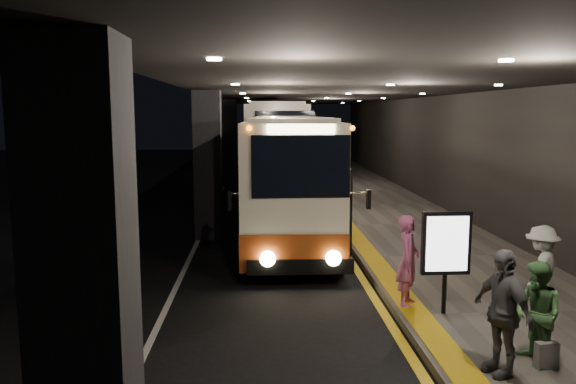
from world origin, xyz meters
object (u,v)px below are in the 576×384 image
object	(u,v)px
info_sign	(446,245)
coach_third	(272,137)
coach_main	(287,180)
coach_second	(279,147)
stanchion_post	(409,272)
passenger_waiting_grey	(502,312)
bag_polka	(546,355)
passenger_waiting_white	(541,270)
passenger_boarding	(408,260)
passenger_waiting_green	(538,314)

from	to	relation	value
info_sign	coach_third	bearing A→B (deg)	93.32
coach_main	coach_second	size ratio (longest dim) A/B	0.87
coach_third	info_sign	world-z (taller)	coach_third
coach_second	coach_third	size ratio (longest dim) A/B	1.05
coach_second	info_sign	world-z (taller)	coach_second
coach_second	stanchion_post	bearing A→B (deg)	-81.72
coach_second	passenger_waiting_grey	distance (m)	22.05
coach_second	passenger_waiting_grey	bearing A→B (deg)	-81.51
bag_polka	info_sign	size ratio (longest dim) A/B	0.21
coach_third	stanchion_post	distance (m)	33.22
coach_second	info_sign	xyz separation A→B (m)	(2.29, -19.57, -0.55)
coach_main	bag_polka	bearing A→B (deg)	-70.54
coach_third	bag_polka	distance (m)	36.46
passenger_waiting_white	passenger_waiting_grey	distance (m)	2.78
coach_third	bag_polka	size ratio (longest dim) A/B	32.41
passenger_waiting_white	info_sign	size ratio (longest dim) A/B	0.87
passenger_boarding	bag_polka	world-z (taller)	passenger_boarding
passenger_boarding	info_sign	world-z (taller)	info_sign
passenger_boarding	bag_polka	xyz separation A→B (m)	(1.28, -2.75, -0.67)
bag_polka	passenger_waiting_grey	bearing A→B (deg)	-172.27
passenger_waiting_grey	stanchion_post	world-z (taller)	passenger_waiting_grey
info_sign	stanchion_post	xyz separation A→B (m)	(-0.41, 0.92, -0.75)
passenger_waiting_green	info_sign	size ratio (longest dim) A/B	0.81
passenger_waiting_white	coach_main	bearing A→B (deg)	-107.60
passenger_waiting_white	stanchion_post	xyz separation A→B (m)	(-2.10, 1.06, -0.30)
passenger_boarding	passenger_waiting_grey	bearing A→B (deg)	-144.35
coach_third	passenger_waiting_green	bearing A→B (deg)	-88.83
coach_main	passenger_waiting_white	xyz separation A→B (m)	(4.15, -7.65, -0.73)
coach_main	coach_second	distance (m)	12.07
info_sign	passenger_waiting_grey	bearing A→B (deg)	-90.47
passenger_waiting_white	info_sign	world-z (taller)	info_sign
bag_polka	passenger_waiting_white	bearing A→B (deg)	65.54
passenger_waiting_grey	passenger_waiting_white	bearing A→B (deg)	123.62
passenger_waiting_green	stanchion_post	distance (m)	3.23
coach_second	passenger_waiting_white	size ratio (longest dim) A/B	8.06
passenger_waiting_grey	info_sign	size ratio (longest dim) A/B	0.95
stanchion_post	bag_polka	bearing A→B (deg)	-70.19
coach_main	coach_third	xyz separation A→B (m)	(0.13, 26.55, 0.18)
passenger_boarding	bag_polka	distance (m)	3.10
coach_second	stanchion_post	distance (m)	18.79
coach_third	passenger_waiting_grey	bearing A→B (deg)	-89.84
coach_second	passenger_waiting_green	xyz separation A→B (m)	(2.92, -21.70, -1.06)
coach_second	passenger_boarding	distance (m)	19.17
stanchion_post	coach_main	bearing A→B (deg)	107.30
coach_second	coach_third	xyz separation A→B (m)	(-0.04, 14.49, -0.10)
passenger_waiting_grey	stanchion_post	size ratio (longest dim) A/B	1.72
passenger_waiting_green	bag_polka	world-z (taller)	passenger_waiting_green
info_sign	stanchion_post	distance (m)	1.25
passenger_boarding	passenger_waiting_green	size ratio (longest dim) A/B	1.13
passenger_waiting_green	stanchion_post	size ratio (longest dim) A/B	1.47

